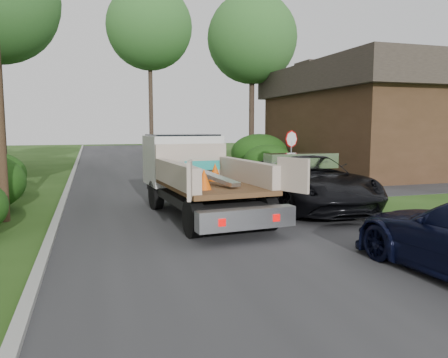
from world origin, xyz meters
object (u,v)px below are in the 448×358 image
black_pickup (307,181)px  tree_right_far (252,39)px  stop_sign (291,146)px  house_right (375,118)px  flatbed_truck (193,170)px  tree_center_far (149,27)px

black_pickup → tree_right_far: bearing=79.2°
stop_sign → house_right: bearing=32.7°
flatbed_truck → black_pickup: (3.74, -0.27, -0.44)m
tree_right_far → flatbed_truck: bearing=-116.6°
black_pickup → stop_sign: bearing=73.8°
stop_sign → tree_right_far: (2.30, 11.00, 6.70)m
black_pickup → flatbed_truck: bearing=179.2°
house_right → tree_center_far: tree_center_far is taller
flatbed_truck → black_pickup: flatbed_truck is taller
flatbed_truck → black_pickup: size_ratio=1.05×
stop_sign → tree_center_far: bearing=98.7°
stop_sign → tree_right_far: bearing=78.2°
tree_right_far → tree_center_far: bearing=118.8°
flatbed_truck → black_pickup: 3.78m
house_right → flatbed_truck: (-13.14, -9.23, -1.86)m
stop_sign → tree_right_far: size_ratio=0.22×
house_right → tree_center_far: (-11.00, 16.00, 7.82)m
tree_right_far → black_pickup: (-3.90, -15.50, -7.62)m
tree_right_far → tree_center_far: (-5.50, 10.00, 2.50)m
stop_sign → flatbed_truck: bearing=-141.6°
stop_sign → tree_center_far: tree_center_far is taller
tree_right_far → black_pickup: tree_right_far is taller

